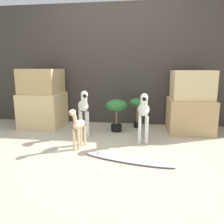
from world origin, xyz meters
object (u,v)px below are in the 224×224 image
Objects in this scene: zebra_left at (84,107)px; surfboard at (128,159)px; potted_palm_front at (116,108)px; zebra_right at (144,110)px; potted_palm_back at (137,105)px; giraffe_figurine at (78,125)px.

surfboard is (0.76, -0.90, -0.44)m from zebra_left.
zebra_right is at bearing -46.98° from potted_palm_front.
potted_palm_front reaches higher than surfboard.
potted_palm_back is at bearing 40.85° from potted_palm_front.
zebra_right and zebra_left have the same top height.
giraffe_figurine is 1.01× the size of potted_palm_front.
potted_palm_back is 1.52m from surfboard.
giraffe_figurine is (-0.85, -0.38, -0.15)m from zebra_right.
potted_palm_back is (0.82, 0.57, -0.05)m from zebra_left.
zebra_right is 0.85m from surfboard.
zebra_right is at bearing -82.28° from potted_palm_back.
potted_palm_front is (-0.44, 0.47, -0.07)m from zebra_right.
potted_palm_front is at bearing -139.15° from potted_palm_back.
zebra_left reaches higher than giraffe_figurine.
surfboard is (-0.07, -1.46, -0.39)m from potted_palm_back.
potted_palm_front is at bearing 29.52° from zebra_left.
giraffe_figurine is at bearing 154.70° from surfboard.
potted_palm_back is at bearing 87.41° from surfboard.
giraffe_figurine is (0.08, -0.58, -0.15)m from zebra_left.
zebra_left is at bearing -145.45° from potted_palm_back.
zebra_left is 1.25m from surfboard.
surfboard is at bearing -25.30° from giraffe_figurine.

